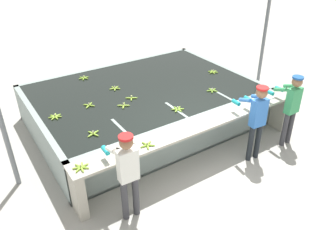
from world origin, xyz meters
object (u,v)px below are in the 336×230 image
object	(u,v)px
banana_bunch_floating_3	(178,109)
banana_bunch_floating_7	(115,88)
worker_1	(257,116)
banana_bunch_ledge_1	(147,145)
banana_bunch_floating_2	(213,72)
banana_bunch_floating_8	(212,90)
banana_bunch_floating_6	(131,98)
banana_bunch_ledge_0	(81,167)
banana_bunch_floating_4	(89,105)
support_post_right	(264,40)
worker_0	(127,169)
banana_bunch_floating_9	(55,117)
banana_bunch_floating_0	(93,134)
worker_2	(291,104)
knife_1	(122,150)
banana_bunch_floating_1	(124,105)
banana_bunch_floating_5	(84,78)
knife_0	(266,100)

from	to	relation	value
banana_bunch_floating_3	banana_bunch_floating_7	world-z (taller)	same
worker_1	banana_bunch_ledge_1	xyz separation A→B (m)	(-2.27, 0.44, -0.07)
banana_bunch_floating_2	banana_bunch_floating_8	distance (m)	1.17
worker_1	banana_bunch_floating_3	bearing A→B (deg)	130.56
banana_bunch_floating_6	banana_bunch_floating_3	bearing A→B (deg)	-61.28
worker_1	banana_bunch_ledge_0	distance (m)	3.50
banana_bunch_ledge_1	banana_bunch_floating_4	bearing A→B (deg)	97.67
banana_bunch_floating_3	banana_bunch_floating_4	xyz separation A→B (m)	(-1.48, 1.21, 0.00)
banana_bunch_floating_2	support_post_right	world-z (taller)	support_post_right
worker_0	banana_bunch_ledge_1	xyz separation A→B (m)	(0.62, 0.43, -0.03)
worker_0	banana_bunch_floating_9	size ratio (longest dim) A/B	5.73
support_post_right	banana_bunch_floating_3	bearing A→B (deg)	-165.52
banana_bunch_floating_0	banana_bunch_floating_4	bearing A→B (deg)	71.60
worker_2	knife_1	world-z (taller)	worker_2
worker_0	worker_1	world-z (taller)	worker_1
banana_bunch_floating_0	banana_bunch_floating_2	world-z (taller)	same
banana_bunch_floating_7	banana_bunch_floating_9	world-z (taller)	same
worker_1	banana_bunch_floating_3	world-z (taller)	worker_1
banana_bunch_floating_2	banana_bunch_floating_4	xyz separation A→B (m)	(-3.47, 0.04, 0.00)
worker_2	banana_bunch_floating_3	bearing A→B (deg)	148.71
worker_0	banana_bunch_floating_7	bearing A→B (deg)	67.63
knife_1	banana_bunch_floating_4	bearing A→B (deg)	85.37
support_post_right	worker_0	bearing A→B (deg)	-158.36
banana_bunch_floating_2	banana_bunch_ledge_1	world-z (taller)	banana_bunch_ledge_1
banana_bunch_floating_1	banana_bunch_floating_7	xyz separation A→B (m)	(0.23, 0.91, -0.00)
banana_bunch_floating_5	knife_0	distance (m)	4.52
worker_1	support_post_right	distance (m)	3.32
worker_0	worker_2	distance (m)	3.90
worker_2	worker_1	bearing A→B (deg)	178.36
banana_bunch_floating_1	knife_0	distance (m)	3.16
banana_bunch_floating_4	banana_bunch_floating_9	distance (m)	0.76
banana_bunch_floating_5	banana_bunch_ledge_1	distance (m)	3.50
banana_bunch_floating_3	banana_bunch_floating_4	size ratio (longest dim) A/B	1.20
banana_bunch_floating_0	knife_1	distance (m)	0.78
banana_bunch_floating_3	banana_bunch_floating_6	distance (m)	1.16
worker_2	banana_bunch_floating_5	distance (m)	5.03
banana_bunch_floating_6	banana_bunch_ledge_1	distance (m)	1.92
banana_bunch_floating_2	banana_bunch_floating_3	xyz separation A→B (m)	(-1.99, -1.17, 0.00)
banana_bunch_floating_5	banana_bunch_floating_8	bearing A→B (deg)	-47.15
banana_bunch_floating_6	knife_0	world-z (taller)	banana_bunch_floating_6
banana_bunch_ledge_1	worker_2	bearing A→B (deg)	-8.18
support_post_right	banana_bunch_floating_2	bearing A→B (deg)	170.25
worker_2	banana_bunch_floating_6	bearing A→B (deg)	139.11
banana_bunch_floating_0	banana_bunch_floating_3	bearing A→B (deg)	-3.02
banana_bunch_floating_5	support_post_right	distance (m)	4.93
banana_bunch_ledge_1	knife_0	xyz separation A→B (m)	(3.11, 0.05, -0.01)
worker_1	banana_bunch_ledge_0	world-z (taller)	worker_1
banana_bunch_floating_9	banana_bunch_ledge_0	size ratio (longest dim) A/B	1.00
worker_0	knife_1	distance (m)	0.60
banana_bunch_floating_5	knife_1	distance (m)	3.42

